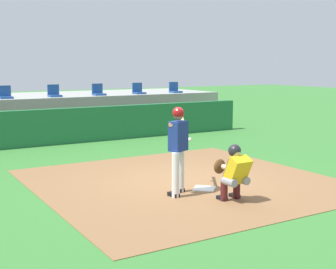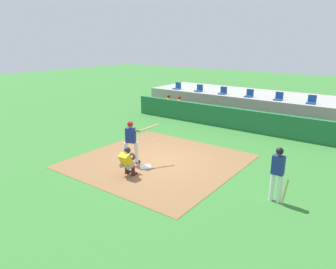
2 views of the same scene
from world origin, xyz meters
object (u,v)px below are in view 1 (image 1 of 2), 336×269
at_px(catcher_crouched, 234,171).
at_px(stadium_seat_5, 138,91).
at_px(batter_at_plate, 178,145).
at_px(stadium_seat_4, 98,92).
at_px(stadium_seat_2, 5,95).
at_px(home_plate, 204,189).
at_px(stadium_seat_3, 54,93).
at_px(stadium_seat_6, 175,90).

height_order(catcher_crouched, stadium_seat_5, stadium_seat_5).
distance_m(batter_at_plate, stadium_seat_4, 10.54).
xyz_separation_m(stadium_seat_2, stadium_seat_5, (5.57, 0.00, 0.00)).
relative_size(home_plate, stadium_seat_4, 0.92).
bearing_deg(stadium_seat_5, batter_at_plate, -113.27).
xyz_separation_m(catcher_crouched, stadium_seat_3, (0.01, 11.17, 0.93)).
bearing_deg(catcher_crouched, stadium_seat_5, 71.54).
relative_size(batter_at_plate, stadium_seat_6, 3.76).
height_order(home_plate, stadium_seat_4, stadium_seat_4).
relative_size(stadium_seat_4, stadium_seat_6, 1.00).
relative_size(stadium_seat_2, stadium_seat_3, 1.00).
xyz_separation_m(home_plate, batter_at_plate, (-0.68, -0.04, 1.01)).
bearing_deg(stadium_seat_2, stadium_seat_5, 0.00).
distance_m(home_plate, stadium_seat_5, 10.94).
distance_m(batter_at_plate, catcher_crouched, 1.23).
bearing_deg(stadium_seat_5, catcher_crouched, -108.46).
bearing_deg(stadium_seat_3, catcher_crouched, -90.07).
relative_size(catcher_crouched, stadium_seat_2, 3.99).
bearing_deg(stadium_seat_6, batter_at_plate, -121.46).
bearing_deg(batter_at_plate, stadium_seat_4, 76.05).
bearing_deg(stadium_seat_4, stadium_seat_5, 0.00).
height_order(stadium_seat_3, stadium_seat_6, same).
bearing_deg(catcher_crouched, stadium_seat_2, 99.38).
distance_m(home_plate, stadium_seat_6, 11.70).
bearing_deg(stadium_seat_6, home_plate, -118.69).
distance_m(stadium_seat_3, stadium_seat_6, 5.57).
bearing_deg(stadium_seat_4, home_plate, -100.34).
relative_size(stadium_seat_3, stadium_seat_4, 1.00).
distance_m(home_plate, catcher_crouched, 1.15).
relative_size(catcher_crouched, stadium_seat_6, 3.99).
bearing_deg(stadium_seat_5, stadium_seat_3, 180.00).
bearing_deg(stadium_seat_3, stadium_seat_6, 0.00).
bearing_deg(stadium_seat_4, stadium_seat_2, 180.00).
distance_m(batter_at_plate, stadium_seat_5, 11.14).
xyz_separation_m(stadium_seat_5, stadium_seat_6, (1.86, 0.00, 0.00)).
bearing_deg(stadium_seat_4, batter_at_plate, -103.95).
bearing_deg(stadium_seat_4, catcher_crouched, -99.51).
relative_size(batter_at_plate, stadium_seat_5, 3.76).
height_order(batter_at_plate, stadium_seat_3, stadium_seat_3).
bearing_deg(catcher_crouched, home_plate, 89.25).
relative_size(catcher_crouched, stadium_seat_5, 3.99).
bearing_deg(home_plate, catcher_crouched, -90.75).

